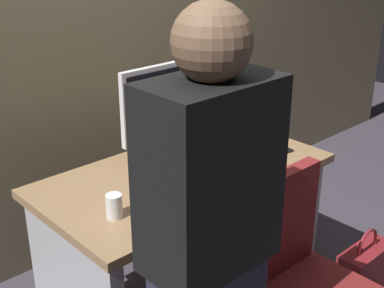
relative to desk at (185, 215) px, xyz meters
name	(u,v)px	position (x,y,z in m)	size (l,w,h in m)	color
desk	(185,215)	(0.00, 0.00, 0.00)	(1.36, 0.73, 0.75)	#93704C
person_at_desk	(209,263)	(-0.51, -0.68, 0.33)	(0.40, 0.24, 1.64)	#262838
monitor	(168,104)	(0.08, 0.21, 0.50)	(0.54, 0.14, 0.46)	silver
keyboard	(195,180)	(-0.05, -0.12, 0.25)	(0.43, 0.13, 0.02)	white
mouse	(241,158)	(0.27, -0.10, 0.26)	(0.06, 0.10, 0.03)	black
cup_near_keyboard	(114,206)	(-0.48, -0.13, 0.29)	(0.06, 0.06, 0.10)	silver
book_stack	(239,120)	(0.51, 0.14, 0.33)	(0.21, 0.16, 0.17)	gold
cell_phone	(279,148)	(0.53, -0.13, 0.24)	(0.07, 0.14, 0.01)	black
handbag	(364,269)	(0.75, -0.57, -0.38)	(0.34, 0.14, 0.38)	maroon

